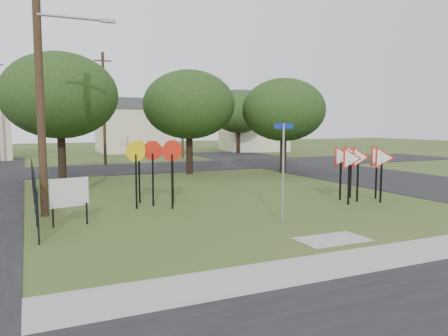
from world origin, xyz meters
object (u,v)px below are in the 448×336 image
(street_name_sign, at_px, (283,167))
(stop_sign_cluster, at_px, (154,158))
(yield_sign_cluster, at_px, (360,160))
(info_board, at_px, (69,194))

(street_name_sign, relative_size, stop_sign_cluster, 1.25)
(street_name_sign, height_order, yield_sign_cluster, street_name_sign)
(stop_sign_cluster, height_order, yield_sign_cluster, stop_sign_cluster)
(street_name_sign, height_order, stop_sign_cluster, street_name_sign)
(stop_sign_cluster, height_order, info_board, stop_sign_cluster)
(yield_sign_cluster, bearing_deg, info_board, 178.91)
(stop_sign_cluster, bearing_deg, street_name_sign, -57.80)
(street_name_sign, bearing_deg, stop_sign_cluster, 122.20)
(yield_sign_cluster, height_order, info_board, yield_sign_cluster)
(stop_sign_cluster, bearing_deg, yield_sign_cluster, -16.70)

